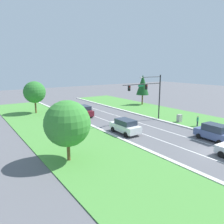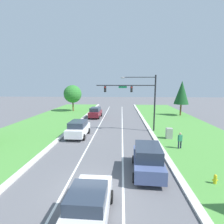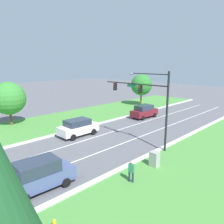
{
  "view_description": "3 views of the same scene",
  "coord_description": "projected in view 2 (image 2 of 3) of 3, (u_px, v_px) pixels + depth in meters",
  "views": [
    {
      "loc": [
        -21.6,
        -11.68,
        9.05
      ],
      "look_at": [
        -2.17,
        16.19,
        1.9
      ],
      "focal_mm": 35.0,
      "sensor_mm": 36.0,
      "label": 1
    },
    {
      "loc": [
        1.65,
        -9.76,
        6.39
      ],
      "look_at": [
        0.23,
        16.18,
        2.28
      ],
      "focal_mm": 28.0,
      "sensor_mm": 36.0,
      "label": 2
    },
    {
      "loc": [
        16.46,
        -3.7,
        8.33
      ],
      "look_at": [
        -2.18,
        15.05,
        2.42
      ],
      "focal_mm": 35.0,
      "sensor_mm": 36.0,
      "label": 3
    }
  ],
  "objects": [
    {
      "name": "lane_stripe_inner_right",
      "position": [
        123.0,
        191.0,
        10.61
      ],
      "size": [
        0.14,
        81.0,
        0.01
      ],
      "color": "white",
      "rests_on": "ground_plane"
    },
    {
      "name": "curb_strip_right",
      "position": [
        188.0,
        192.0,
        10.4
      ],
      "size": [
        0.5,
        90.0,
        0.15
      ],
      "color": "beige",
      "rests_on": "ground_plane"
    },
    {
      "name": "burgundy_suv",
      "position": [
        95.0,
        112.0,
        33.84
      ],
      "size": [
        2.28,
        4.71,
        2.0
      ],
      "rotation": [
        0.0,
        0.0,
        -0.05
      ],
      "color": "maroon",
      "rests_on": "ground_plane"
    },
    {
      "name": "conifer_far_right_tree",
      "position": [
        182.0,
        93.0,
        35.31
      ],
      "size": [
        2.93,
        2.93,
        7.11
      ],
      "color": "brown",
      "rests_on": "ground_plane"
    },
    {
      "name": "utility_cabinet",
      "position": [
        169.0,
        134.0,
        20.53
      ],
      "size": [
        0.7,
        0.6,
        1.33
      ],
      "color": "#9E9E99",
      "rests_on": "ground_plane"
    },
    {
      "name": "slate_blue_suv",
      "position": [
        148.0,
        159.0,
        12.63
      ],
      "size": [
        2.38,
        4.67,
        2.06
      ],
      "rotation": [
        0.0,
        0.0,
        -0.06
      ],
      "color": "#475684",
      "rests_on": "ground_plane"
    },
    {
      "name": "silver_sedan",
      "position": [
        88.0,
        205.0,
        8.12
      ],
      "size": [
        2.17,
        4.41,
        1.7
      ],
      "rotation": [
        0.0,
        0.0,
        -0.02
      ],
      "color": "silver",
      "rests_on": "ground_plane"
    },
    {
      "name": "lane_stripe_inner_left",
      "position": [
        65.0,
        189.0,
        10.81
      ],
      "size": [
        0.14,
        81.0,
        0.01
      ],
      "color": "white",
      "rests_on": "ground_plane"
    },
    {
      "name": "ground_plane",
      "position": [
        94.0,
        190.0,
        10.71
      ],
      "size": [
        160.0,
        160.0,
        0.0
      ],
      "primitive_type": "plane",
      "color": "#5B5B60"
    },
    {
      "name": "traffic_signal_mast",
      "position": [
        138.0,
        94.0,
        23.44
      ],
      "size": [
        7.99,
        0.41,
        7.64
      ],
      "color": "black",
      "rests_on": "ground_plane"
    },
    {
      "name": "fire_hydrant",
      "position": [
        215.0,
        180.0,
        11.21
      ],
      "size": [
        0.34,
        0.2,
        0.7
      ],
      "color": "gold",
      "rests_on": "ground_plane"
    },
    {
      "name": "curb_strip_left",
      "position": [
        5.0,
        186.0,
        11.01
      ],
      "size": [
        0.5,
        90.0,
        0.15
      ],
      "color": "beige",
      "rests_on": "ground_plane"
    },
    {
      "name": "oak_far_left_tree",
      "position": [
        73.0,
        94.0,
        41.28
      ],
      "size": [
        4.17,
        4.17,
        6.25
      ],
      "color": "brown",
      "rests_on": "ground_plane"
    },
    {
      "name": "white_suv",
      "position": [
        78.0,
        128.0,
        21.5
      ],
      "size": [
        2.28,
        4.73,
        1.97
      ],
      "rotation": [
        0.0,
        0.0,
        -0.01
      ],
      "color": "white",
      "rests_on": "ground_plane"
    },
    {
      "name": "pedestrian",
      "position": [
        180.0,
        140.0,
        17.31
      ],
      "size": [
        0.43,
        0.33,
        1.69
      ],
      "rotation": [
        0.0,
        0.0,
        3.46
      ],
      "color": "#232842",
      "rests_on": "ground_plane"
    }
  ]
}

